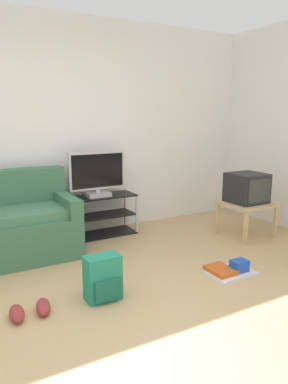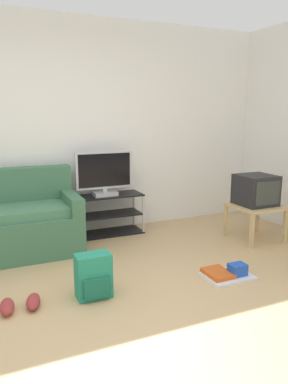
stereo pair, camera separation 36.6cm
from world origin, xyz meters
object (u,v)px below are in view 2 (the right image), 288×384
(flat_tv, at_px, (104,174))
(tv_stand, at_px, (105,215))
(side_table, at_px, (255,210))
(floor_tray, at_px, (227,274))
(sneakers_pair, at_px, (20,304))
(backpack, at_px, (94,276))
(crt_tv, at_px, (256,190))

(flat_tv, bearing_deg, tv_stand, 90.00)
(side_table, height_order, floor_tray, side_table)
(side_table, height_order, sneakers_pair, side_table)
(flat_tv, bearing_deg, side_table, -29.42)
(tv_stand, height_order, side_table, tv_stand)
(backpack, distance_m, floor_tray, 1.28)
(tv_stand, bearing_deg, crt_tv, -29.59)
(backpack, bearing_deg, flat_tv, 96.33)
(tv_stand, xyz_separation_m, crt_tv, (1.63, -0.92, 0.36))
(tv_stand, height_order, backpack, tv_stand)
(flat_tv, distance_m, backpack, 1.77)
(backpack, height_order, floor_tray, backpack)
(side_table, xyz_separation_m, sneakers_pair, (-2.83, -0.59, -0.33))
(backpack, bearing_deg, floor_tray, 20.76)
(tv_stand, height_order, crt_tv, crt_tv)
(sneakers_pair, bearing_deg, tv_stand, 52.00)
(sneakers_pair, xyz_separation_m, floor_tray, (1.85, -0.19, -0.00))
(crt_tv, xyz_separation_m, sneakers_pair, (-2.83, -0.61, -0.58))
(sneakers_pair, bearing_deg, flat_tv, 51.59)
(flat_tv, height_order, sneakers_pair, flat_tv)
(crt_tv, height_order, floor_tray, crt_tv)
(flat_tv, relative_size, floor_tray, 1.62)
(side_table, height_order, crt_tv, crt_tv)
(tv_stand, bearing_deg, floor_tray, -69.31)
(tv_stand, relative_size, floor_tray, 2.17)
(sneakers_pair, bearing_deg, backpack, -3.56)
(crt_tv, bearing_deg, flat_tv, 151.02)
(crt_tv, bearing_deg, tv_stand, 150.41)
(flat_tv, relative_size, sneakers_pair, 2.13)
(backpack, relative_size, floor_tray, 0.85)
(crt_tv, height_order, sneakers_pair, crt_tv)
(tv_stand, distance_m, sneakers_pair, 1.96)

